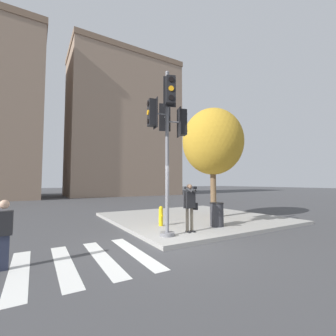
# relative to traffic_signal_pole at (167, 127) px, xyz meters

# --- Properties ---
(ground_plane) EXTENTS (160.00, 160.00, 0.00)m
(ground_plane) POSITION_rel_traffic_signal_pole_xyz_m (-0.21, -0.50, -3.83)
(ground_plane) COLOR #424244
(sidewalk_corner) EXTENTS (8.00, 8.00, 0.14)m
(sidewalk_corner) POSITION_rel_traffic_signal_pole_xyz_m (3.29, 3.00, -3.75)
(sidewalk_corner) COLOR #9E9B96
(sidewalk_corner) RESTS_ON ground_plane
(crosswalk_stripes) EXTENTS (3.98, 3.19, 0.01)m
(crosswalk_stripes) POSITION_rel_traffic_signal_pole_xyz_m (-3.21, -0.64, -3.82)
(crosswalk_stripes) COLOR silver
(crosswalk_stripes) RESTS_ON ground_plane
(traffic_signal_pole) EXTENTS (1.42, 1.39, 5.69)m
(traffic_signal_pole) POSITION_rel_traffic_signal_pole_xyz_m (0.00, 0.00, 0.00)
(traffic_signal_pole) COLOR slate
(traffic_signal_pole) RESTS_ON sidewalk_corner
(person_photographer) EXTENTS (0.58, 0.54, 1.72)m
(person_photographer) POSITION_rel_traffic_signal_pole_xyz_m (1.02, 0.10, -2.65)
(person_photographer) COLOR black
(person_photographer) RESTS_ON sidewalk_corner
(pedestrian_distant) EXTENTS (0.34, 0.20, 1.54)m
(pedestrian_distant) POSITION_rel_traffic_signal_pole_xyz_m (-4.43, -0.34, -3.01)
(pedestrian_distant) COLOR #282D42
(pedestrian_distant) RESTS_ON ground_plane
(street_tree) EXTENTS (3.14, 3.14, 5.64)m
(street_tree) POSITION_rel_traffic_signal_pole_xyz_m (4.04, 2.19, 0.21)
(street_tree) COLOR brown
(street_tree) RESTS_ON sidewalk_corner
(fire_hydrant) EXTENTS (0.17, 0.23, 0.80)m
(fire_hydrant) POSITION_rel_traffic_signal_pole_xyz_m (0.66, 1.64, -3.28)
(fire_hydrant) COLOR yellow
(fire_hydrant) RESTS_ON sidewalk_corner
(trash_bin) EXTENTS (0.57, 0.57, 0.95)m
(trash_bin) POSITION_rel_traffic_signal_pole_xyz_m (2.58, 0.39, -3.20)
(trash_bin) COLOR #2D2D33
(trash_bin) RESTS_ON sidewalk_corner
(building_right) EXTENTS (16.25, 9.11, 21.19)m
(building_right) POSITION_rel_traffic_signal_pole_xyz_m (7.80, 26.69, 6.78)
(building_right) COLOR gray
(building_right) RESTS_ON ground_plane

